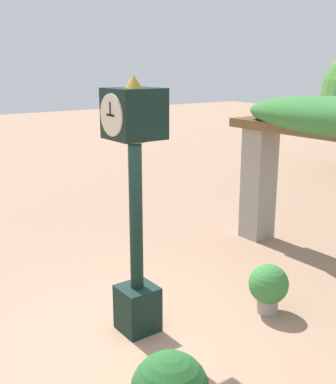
# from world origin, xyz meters

# --- Properties ---
(ground_plane) EXTENTS (60.00, 60.00, 0.00)m
(ground_plane) POSITION_xyz_m (0.00, 0.00, 0.00)
(ground_plane) COLOR #9E7A60
(pedestal_clock) EXTENTS (0.60, 0.65, 3.34)m
(pedestal_clock) POSITION_xyz_m (-0.07, 0.24, 1.88)
(pedestal_clock) COLOR black
(pedestal_clock) RESTS_ON ground
(pergola) EXTENTS (4.48, 1.12, 2.94)m
(pergola) POSITION_xyz_m (0.00, 4.16, 2.19)
(pergola) COLOR gray
(pergola) RESTS_ON ground
(potted_plant_near_right) EXTENTS (0.57, 0.57, 0.72)m
(potted_plant_near_right) POSITION_xyz_m (0.63, 1.99, 0.41)
(potted_plant_near_right) COLOR gray
(potted_plant_near_right) RESTS_ON ground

